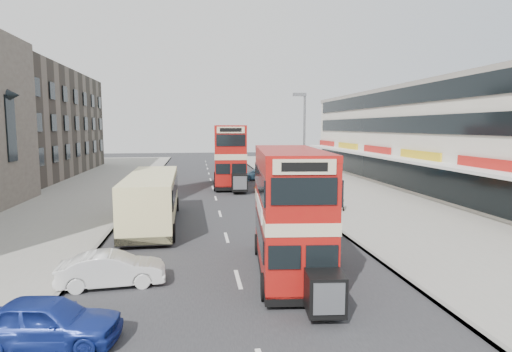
{
  "coord_description": "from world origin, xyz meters",
  "views": [
    {
      "loc": [
        -1.46,
        -13.08,
        5.63
      ],
      "look_at": [
        1.04,
        4.65,
        3.54
      ],
      "focal_mm": 29.72,
      "sensor_mm": 36.0,
      "label": 1
    }
  ],
  "objects_px": {
    "bus_main": "(289,211)",
    "car_left_near": "(47,321)",
    "pedestrian_near": "(339,199)",
    "car_right_c": "(259,174)",
    "car_right_b": "(276,186)",
    "car_left_front": "(112,269)",
    "pedestrian_far": "(288,171)",
    "bus_second": "(230,155)",
    "coach": "(152,198)",
    "car_right_a": "(298,201)",
    "street_lamp": "(303,138)",
    "cyclist": "(280,193)"
  },
  "relations": [
    {
      "from": "car_right_c",
      "to": "car_right_b",
      "type": "bearing_deg",
      "value": 1.04
    },
    {
      "from": "car_right_c",
      "to": "pedestrian_near",
      "type": "relative_size",
      "value": 2.61
    },
    {
      "from": "car_left_near",
      "to": "coach",
      "type": "bearing_deg",
      "value": 1.51
    },
    {
      "from": "car_right_a",
      "to": "bus_second",
      "type": "bearing_deg",
      "value": -166.46
    },
    {
      "from": "bus_second",
      "to": "car_right_c",
      "type": "xyz_separation_m",
      "value": [
        3.42,
        4.08,
        -2.23
      ]
    },
    {
      "from": "car_left_front",
      "to": "car_right_c",
      "type": "distance_m",
      "value": 30.48
    },
    {
      "from": "pedestrian_far",
      "to": "car_right_a",
      "type": "bearing_deg",
      "value": -130.0
    },
    {
      "from": "bus_second",
      "to": "car_left_front",
      "type": "bearing_deg",
      "value": 78.85
    },
    {
      "from": "car_right_c",
      "to": "pedestrian_near",
      "type": "distance_m",
      "value": 18.05
    },
    {
      "from": "car_left_front",
      "to": "car_right_b",
      "type": "relative_size",
      "value": 0.96
    },
    {
      "from": "street_lamp",
      "to": "pedestrian_near",
      "type": "bearing_deg",
      "value": -76.14
    },
    {
      "from": "coach",
      "to": "car_right_c",
      "type": "relative_size",
      "value": 2.51
    },
    {
      "from": "bus_main",
      "to": "car_right_a",
      "type": "xyz_separation_m",
      "value": [
        3.23,
        11.73,
        -1.79
      ]
    },
    {
      "from": "street_lamp",
      "to": "coach",
      "type": "xyz_separation_m",
      "value": [
        -10.52,
        -6.63,
        -3.18
      ]
    },
    {
      "from": "car_right_b",
      "to": "pedestrian_near",
      "type": "xyz_separation_m",
      "value": [
        2.41,
        -9.33,
        0.4
      ]
    },
    {
      "from": "car_left_front",
      "to": "car_right_a",
      "type": "distance_m",
      "value": 15.66
    },
    {
      "from": "street_lamp",
      "to": "car_left_front",
      "type": "relative_size",
      "value": 2.21
    },
    {
      "from": "car_right_c",
      "to": "cyclist",
      "type": "distance_m",
      "value": 13.91
    },
    {
      "from": "bus_main",
      "to": "pedestrian_far",
      "type": "bearing_deg",
      "value": -96.5
    },
    {
      "from": "coach",
      "to": "pedestrian_far",
      "type": "height_order",
      "value": "coach"
    },
    {
      "from": "car_right_a",
      "to": "cyclist",
      "type": "distance_m",
      "value": 2.88
    },
    {
      "from": "car_right_c",
      "to": "car_right_a",
      "type": "bearing_deg",
      "value": 0.03
    },
    {
      "from": "coach",
      "to": "bus_main",
      "type": "bearing_deg",
      "value": -56.77
    },
    {
      "from": "car_left_front",
      "to": "car_right_c",
      "type": "bearing_deg",
      "value": -23.27
    },
    {
      "from": "bus_main",
      "to": "cyclist",
      "type": "relative_size",
      "value": 3.98
    },
    {
      "from": "car_left_front",
      "to": "cyclist",
      "type": "height_order",
      "value": "cyclist"
    },
    {
      "from": "car_right_a",
      "to": "car_left_front",
      "type": "bearing_deg",
      "value": -40.98
    },
    {
      "from": "coach",
      "to": "car_right_a",
      "type": "distance_m",
      "value": 9.75
    },
    {
      "from": "street_lamp",
      "to": "cyclist",
      "type": "bearing_deg",
      "value": -154.06
    },
    {
      "from": "pedestrian_far",
      "to": "coach",
      "type": "bearing_deg",
      "value": -154.22
    },
    {
      "from": "car_right_b",
      "to": "bus_second",
      "type": "bearing_deg",
      "value": -134.24
    },
    {
      "from": "street_lamp",
      "to": "bus_second",
      "type": "distance_m",
      "value": 10.28
    },
    {
      "from": "bus_second",
      "to": "car_right_b",
      "type": "bearing_deg",
      "value": 132.34
    },
    {
      "from": "pedestrian_near",
      "to": "bus_second",
      "type": "bearing_deg",
      "value": -83.96
    },
    {
      "from": "street_lamp",
      "to": "car_right_a",
      "type": "xyz_separation_m",
      "value": [
        -1.26,
        -3.74,
        -4.14
      ]
    },
    {
      "from": "car_left_near",
      "to": "pedestrian_near",
      "type": "xyz_separation_m",
      "value": [
        13.08,
        15.11,
        0.3
      ]
    },
    {
      "from": "coach",
      "to": "car_right_a",
      "type": "height_order",
      "value": "coach"
    },
    {
      "from": "bus_main",
      "to": "pedestrian_near",
      "type": "relative_size",
      "value": 5.44
    },
    {
      "from": "bus_second",
      "to": "car_right_a",
      "type": "bearing_deg",
      "value": 108.73
    },
    {
      "from": "bus_second",
      "to": "car_left_near",
      "type": "xyz_separation_m",
      "value": [
        -7.0,
        -28.88,
        -2.28
      ]
    },
    {
      "from": "car_right_b",
      "to": "car_left_front",
      "type": "bearing_deg",
      "value": -19.51
    },
    {
      "from": "pedestrian_far",
      "to": "cyclist",
      "type": "height_order",
      "value": "cyclist"
    },
    {
      "from": "bus_main",
      "to": "car_left_near",
      "type": "relative_size",
      "value": 2.28
    },
    {
      "from": "car_right_b",
      "to": "cyclist",
      "type": "height_order",
      "value": "cyclist"
    },
    {
      "from": "bus_main",
      "to": "car_left_near",
      "type": "xyz_separation_m",
      "value": [
        -7.39,
        -4.54,
        -1.79
      ]
    },
    {
      "from": "cyclist",
      "to": "street_lamp",
      "type": "bearing_deg",
      "value": 28.9
    },
    {
      "from": "car_left_front",
      "to": "cyclist",
      "type": "xyz_separation_m",
      "value": [
        9.04,
        15.04,
        0.15
      ]
    },
    {
      "from": "pedestrian_near",
      "to": "bus_main",
      "type": "bearing_deg",
      "value": 43.89
    },
    {
      "from": "cyclist",
      "to": "pedestrian_far",
      "type": "bearing_deg",
      "value": 77.99
    },
    {
      "from": "bus_second",
      "to": "car_right_b",
      "type": "distance_m",
      "value": 6.23
    }
  ]
}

